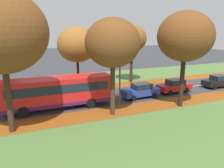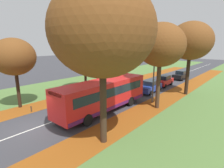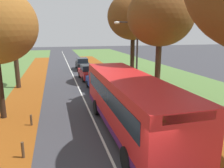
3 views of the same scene
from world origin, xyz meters
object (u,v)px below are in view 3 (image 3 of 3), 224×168
Objects in this scene: bollard_third at (23,150)px; car_black_third_in_line at (82,64)px; car_blue_lead at (98,81)px; streetlamp_right at (133,52)px; tree_left_mid at (12,21)px; car_red_following at (88,72)px; tree_right_mid at (133,17)px; bollard_fourth at (31,120)px; tree_right_near at (160,17)px; bus at (129,101)px.

car_black_third_in_line is (5.29, 22.10, 0.45)m from bollard_third.
streetlamp_right is at bearing -61.74° from car_blue_lead.
tree_left_mid is at bearing 145.42° from streetlamp_right.
tree_right_mid is at bearing -32.41° from car_red_following.
bollard_fourth is (0.02, 3.41, -0.04)m from bollard_third.
tree_right_mid is at bearing 70.33° from streetlamp_right.
car_blue_lead is 11.83m from car_black_third_in_line.
car_red_following reaches higher than bollard_third.
bollard_third is 22.73m from car_black_third_in_line.
tree_left_mid reaches higher than bollard_fourth.
bollard_fourth is 8.61m from streetlamp_right.
tree_right_near reaches higher than car_black_third_in_line.
tree_right_mid is (11.32, -0.56, 0.54)m from tree_left_mid.
tree_right_mid is 1.51× the size of streetlamp_right.
bus is 2.44× the size of car_red_following.
tree_right_mid is 16.79m from bollard_third.
car_blue_lead is at bearing -20.51° from tree_left_mid.
tree_right_near is 11.57× the size of bollard_third.
car_red_following is (7.06, 2.14, -5.36)m from tree_left_mid.
car_blue_lead is (7.28, -2.72, -5.36)m from tree_left_mid.
tree_left_mid is 1.91× the size of car_black_third_in_line.
tree_right_mid reaches higher than streetlamp_right.
bollard_fourth is at bearing 89.63° from bollard_third.
streetlamp_right is 1.41× the size of car_red_following.
bollard_third is 0.17× the size of car_blue_lead.
tree_left_mid is at bearing 177.16° from tree_right_mid.
streetlamp_right is (-1.49, 1.24, -2.50)m from tree_right_near.
tree_left_mid reaches higher than car_blue_lead.
bollard_third is 0.17× the size of car_black_third_in_line.
car_red_following is at bearing 71.52° from bollard_third.
car_black_third_in_line is at bearing 51.32° from tree_left_mid.
bollard_third is at bearing -81.25° from tree_left_mid.
car_blue_lead reaches higher than bollard_fourth.
tree_right_near is 11.83m from bollard_third.
streetlamp_right is at bearing 68.51° from bus.
bus is at bearing -22.50° from bollard_fourth.
bus reaches higher than car_black_third_in_line.
car_black_third_in_line is (-1.95, 15.47, -2.92)m from streetlamp_right.
tree_right_near is at bearing 48.77° from bus.
car_blue_lead is (0.14, 8.98, -0.89)m from bus.
tree_right_near reaches higher than streetlamp_right.
tree_right_near is 10.72m from bollard_fourth.
bus is at bearing -90.41° from car_black_third_in_line.
bollard_third is 11.56m from car_blue_lead.
car_red_following is (5.06, 15.14, 0.45)m from bollard_third.
car_black_third_in_line is at bearing 76.54° from bollard_third.
car_red_following and car_black_third_in_line have the same top height.
tree_left_mid is 0.97× the size of tree_right_near.
bus is (-4.18, -11.14, -5.01)m from tree_right_mid.
bus is (5.12, -2.12, 1.38)m from bollard_fourth.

